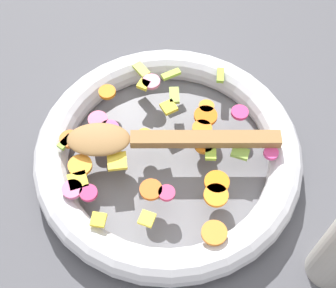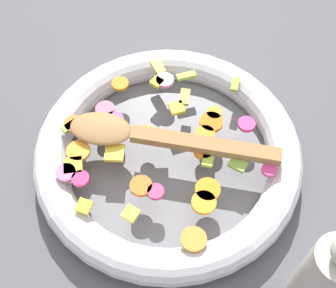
# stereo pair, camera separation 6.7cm
# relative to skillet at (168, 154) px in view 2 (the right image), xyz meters

# --- Properties ---
(ground_plane) EXTENTS (4.00, 4.00, 0.00)m
(ground_plane) POSITION_rel_skillet_xyz_m (0.00, 0.00, -0.02)
(ground_plane) COLOR #4C4C51
(skillet) EXTENTS (0.40, 0.40, 0.05)m
(skillet) POSITION_rel_skillet_xyz_m (0.00, 0.00, 0.00)
(skillet) COLOR slate
(skillet) RESTS_ON ground_plane
(chopped_vegetables) EXTENTS (0.31, 0.32, 0.01)m
(chopped_vegetables) POSITION_rel_skillet_xyz_m (0.01, 0.01, 0.03)
(chopped_vegetables) COLOR orange
(chopped_vegetables) RESTS_ON skillet
(wooden_spoon) EXTENTS (0.30, 0.15, 0.01)m
(wooden_spoon) POSITION_rel_skillet_xyz_m (0.02, 0.01, 0.04)
(wooden_spoon) COLOR olive
(wooden_spoon) RESTS_ON chopped_vegetables
(pepper_mill) EXTENTS (0.06, 0.06, 0.19)m
(pepper_mill) POSITION_rel_skillet_xyz_m (-0.26, 0.08, 0.06)
(pepper_mill) COLOR #B2ADA3
(pepper_mill) RESTS_ON ground_plane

